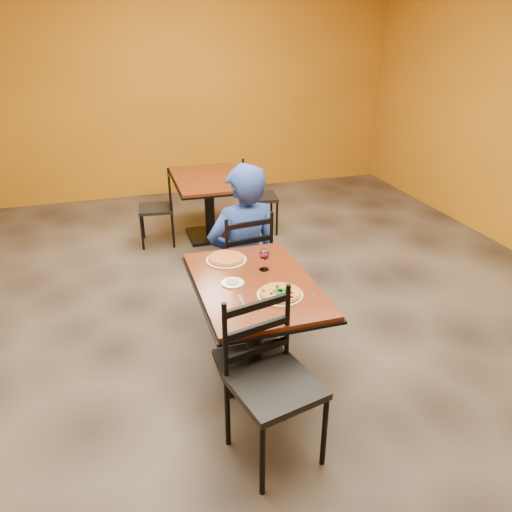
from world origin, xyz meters
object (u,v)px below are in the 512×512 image
object	(u,v)px
plate_main	(280,295)
pizza_main	(280,293)
chair_second_left	(156,209)
pizza_far	(226,258)
side_plate	(233,283)
chair_main_near	(275,387)
wine_glass	(264,259)
table_second	(209,193)
plate_far	(226,260)
chair_second_right	(260,197)
chair_main_far	(241,260)
table_main	(255,305)
diner	(244,239)

from	to	relation	value
plate_main	pizza_main	world-z (taller)	pizza_main
chair_second_left	pizza_far	bearing A→B (deg)	14.00
side_plate	chair_main_near	bearing A→B (deg)	-88.33
wine_glass	pizza_main	bearing A→B (deg)	-92.38
table_second	pizza_far	xyz separation A→B (m)	(-0.34, -2.23, 0.22)
plate_far	pizza_main	bearing A→B (deg)	-71.27
chair_second_left	chair_second_right	world-z (taller)	chair_second_right
pizza_far	wine_glass	world-z (taller)	wine_glass
chair_main_far	wine_glass	bearing A→B (deg)	82.01
chair_second_right	wine_glass	distance (m)	2.61
table_second	chair_second_right	distance (m)	0.65
table_main	chair_main_far	size ratio (longest dim) A/B	1.25
pizza_main	side_plate	bearing A→B (deg)	135.59
wine_glass	side_plate	bearing A→B (deg)	-153.33
diner	chair_second_right	bearing A→B (deg)	-118.02
plate_far	side_plate	bearing A→B (deg)	-97.29
plate_far	side_plate	world-z (taller)	same
plate_main	chair_main_far	bearing A→B (deg)	88.11
pizza_far	wine_glass	bearing A→B (deg)	-45.54
chair_main_near	table_main	bearing A→B (deg)	68.46
chair_second_right	plate_far	world-z (taller)	chair_second_right
pizza_far	chair_main_near	bearing A→B (deg)	-91.07
diner	side_plate	xyz separation A→B (m)	(-0.33, -0.87, 0.07)
diner	plate_far	bearing A→B (deg)	54.78
chair_second_right	chair_main_near	bearing A→B (deg)	171.85
chair_second_right	pizza_main	distance (m)	2.98
chair_main_far	chair_second_right	bearing A→B (deg)	-119.09
table_main	plate_main	distance (m)	0.32
chair_second_right	pizza_main	bearing A→B (deg)	173.01
chair_main_far	side_plate	bearing A→B (deg)	64.54
plate_main	table_main	bearing A→B (deg)	114.41
chair_main_far	pizza_far	distance (m)	0.61
chair_main_near	plate_far	size ratio (longest dim) A/B	3.30
plate_far	wine_glass	world-z (taller)	wine_glass
chair_second_left	pizza_far	distance (m)	2.27
table_main	chair_main_far	bearing A→B (deg)	80.74
table_second	chair_main_far	distance (m)	1.75
pizza_main	plate_far	size ratio (longest dim) A/B	0.92
diner	pizza_far	world-z (taller)	diner
pizza_far	table_main	bearing A→B (deg)	-74.87
diner	pizza_main	xyz separation A→B (m)	(-0.07, -1.13, 0.09)
chair_second_left	chair_second_right	distance (m)	1.27
plate_far	pizza_far	xyz separation A→B (m)	(0.00, -0.00, 0.02)
table_second	chair_second_left	distance (m)	0.65
table_main	chair_second_right	xyz separation A→B (m)	(0.87, 2.62, -0.11)
chair_main_far	chair_second_left	distance (m)	1.83
chair_main_far	pizza_far	world-z (taller)	chair_main_far
table_second	pizza_far	world-z (taller)	pizza_far
pizza_main	plate_far	distance (m)	0.66
plate_main	side_plate	bearing A→B (deg)	135.59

